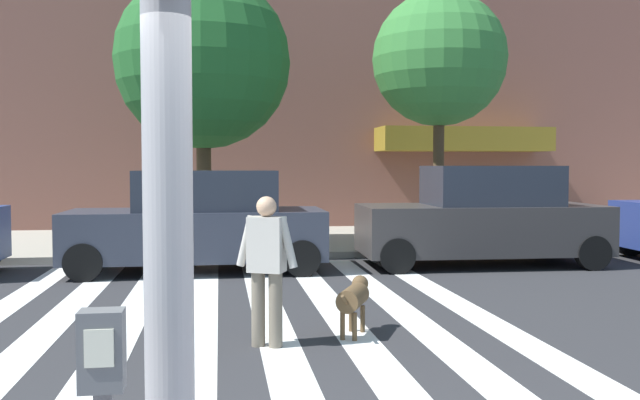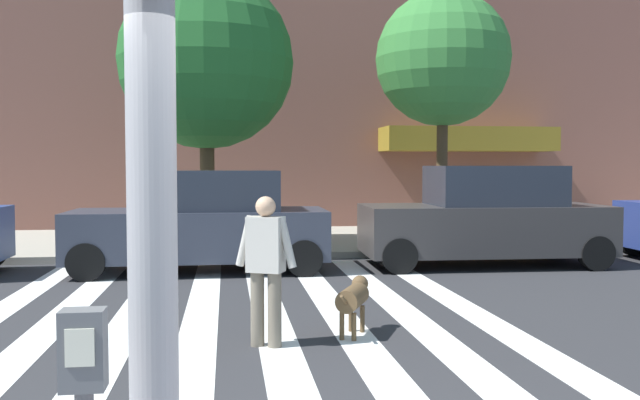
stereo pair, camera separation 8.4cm
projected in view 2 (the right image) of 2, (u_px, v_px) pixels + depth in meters
name	position (u px, v px, depth m)	size (l,w,h in m)	color
ground_plane	(284.00, 320.00, 8.71)	(160.00, 160.00, 0.00)	#2B2B2D
sidewalk_far	(255.00, 241.00, 17.12)	(80.00, 6.00, 0.15)	#9F9889
crosswalk_stripes	(236.00, 321.00, 8.63)	(6.75, 10.41, 0.01)	silver
parked_car_behind_first	(202.00, 223.00, 12.65)	(4.71, 1.94, 1.88)	#2F333F
parked_car_third_in_line	(486.00, 218.00, 13.40)	(4.78, 2.08, 1.97)	#343130
street_tree_nearest	(206.00, 62.00, 15.04)	(3.87, 3.87, 6.06)	#4C3823
street_tree_middle	(443.00, 60.00, 15.48)	(3.06, 3.06, 5.78)	#4C3823
pedestrian_dog_walker	(266.00, 262.00, 7.37)	(0.68, 0.38, 1.64)	#6B6051
dog_on_leash	(354.00, 297.00, 7.89)	(0.53, 0.95, 0.65)	brown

